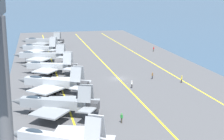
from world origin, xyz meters
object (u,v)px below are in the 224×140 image
at_px(parked_jet_fourth, 50,66).
at_px(parked_jet_seventh, 43,41).
at_px(crew_white_vest, 132,84).
at_px(crew_green_vest, 122,118).
at_px(parked_jet_third, 53,83).
at_px(parked_jet_sixth, 40,48).
at_px(parked_jet_second, 56,104).
at_px(parked_jet_nearest, 60,140).
at_px(crew_brown_vest, 152,75).
at_px(crew_red_vest, 154,49).
at_px(crew_yellow_vest, 182,79).
at_px(parked_jet_fifth, 42,55).

xyz_separation_m(parked_jet_fourth, parked_jet_seventh, (44.43, 0.35, 0.12)).
height_order(crew_white_vest, crew_green_vest, same).
height_order(parked_jet_third, parked_jet_sixth, parked_jet_third).
xyz_separation_m(parked_jet_second, parked_jet_third, (14.22, -0.42, -0.05)).
xyz_separation_m(parked_jet_nearest, crew_green_vest, (10.23, -11.03, -1.64)).
bearing_deg(crew_brown_vest, parked_jet_fourth, 67.04).
distance_m(crew_red_vest, crew_yellow_vest, 41.94).
bearing_deg(crew_red_vest, crew_brown_vest, 159.91).
height_order(parked_jet_seventh, crew_red_vest, parked_jet_seventh).
height_order(crew_green_vest, crew_yellow_vest, crew_yellow_vest).
distance_m(parked_jet_nearest, crew_yellow_vest, 44.67).
xyz_separation_m(crew_red_vest, crew_yellow_vest, (-41.25, 7.59, 0.03)).
bearing_deg(parked_jet_seventh, parked_jet_sixth, 174.46).
relative_size(parked_jet_nearest, crew_yellow_vest, 8.15).
xyz_separation_m(parked_jet_fifth, crew_brown_vest, (-23.88, -26.34, -1.70)).
xyz_separation_m(parked_jet_seventh, crew_brown_vest, (-54.92, -25.12, -1.44)).
xyz_separation_m(parked_jet_fifth, parked_jet_sixth, (15.37, 0.31, -0.33)).
relative_size(parked_jet_sixth, crew_white_vest, 8.57).
xyz_separation_m(parked_jet_fourth, crew_white_vest, (-17.04, -17.54, -1.30)).
relative_size(parked_jet_fifth, crew_white_vest, 9.62).
height_order(parked_jet_third, crew_white_vest, parked_jet_third).
xyz_separation_m(parked_jet_sixth, parked_jet_seventh, (15.68, -1.52, 0.06)).
distance_m(parked_jet_fifth, crew_white_vest, 35.97).
height_order(parked_jet_fifth, crew_brown_vest, parked_jet_fifth).
xyz_separation_m(parked_jet_nearest, parked_jet_third, (30.00, -0.91, -0.26)).
bearing_deg(parked_jet_third, crew_green_vest, -152.87).
xyz_separation_m(parked_jet_second, crew_brown_vest, (20.69, -25.26, -1.45)).
distance_m(parked_jet_second, crew_white_vest, 22.96).
xyz_separation_m(parked_jet_third, parked_jet_fourth, (16.97, -0.07, -0.08)).
relative_size(parked_jet_fourth, crew_red_vest, 8.72).
bearing_deg(parked_jet_fourth, crew_red_vest, -55.75).
height_order(parked_jet_third, crew_red_vest, parked_jet_third).
xyz_separation_m(parked_jet_third, crew_green_vest, (-19.76, -10.13, -1.38)).
bearing_deg(crew_brown_vest, parked_jet_fifth, 47.81).
xyz_separation_m(crew_red_vest, crew_white_vest, (-42.98, 20.56, 0.02)).
height_order(parked_jet_nearest, crew_red_vest, parked_jet_nearest).
height_order(crew_red_vest, crew_yellow_vest, crew_yellow_vest).
bearing_deg(crew_red_vest, crew_yellow_vest, 169.58).
relative_size(crew_red_vest, crew_white_vest, 0.98).
relative_size(parked_jet_third, crew_white_vest, 9.15).
relative_size(crew_red_vest, crew_green_vest, 0.98).
bearing_deg(parked_jet_nearest, parked_jet_third, -1.73).
xyz_separation_m(parked_jet_second, parked_jet_fifth, (44.57, 1.08, 0.25)).
distance_m(parked_jet_third, crew_green_vest, 22.25).
bearing_deg(crew_green_vest, parked_jet_third, 27.13).
xyz_separation_m(parked_jet_third, crew_yellow_vest, (1.66, -30.58, -1.37)).
distance_m(parked_jet_nearest, crew_brown_vest, 44.68).
distance_m(parked_jet_fifth, crew_green_vest, 51.48).
bearing_deg(parked_jet_sixth, parked_jet_fifth, -178.86).
xyz_separation_m(parked_jet_fourth, crew_yellow_vest, (-15.32, -30.51, -1.29)).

